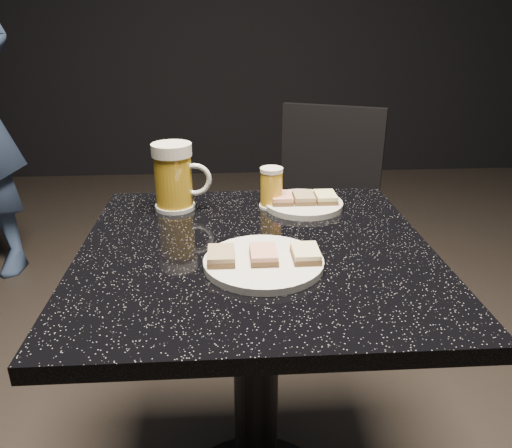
# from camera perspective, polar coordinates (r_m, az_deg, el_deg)

# --- Properties ---
(plate_large) EXTENTS (0.22, 0.22, 0.01)m
(plate_large) POSITION_cam_1_polar(r_m,az_deg,el_deg) (0.92, 0.87, -4.43)
(plate_large) COLOR white
(plate_large) RESTS_ON table
(plate_small) EXTENTS (0.19, 0.19, 0.01)m
(plate_small) POSITION_cam_1_polar(r_m,az_deg,el_deg) (1.21, 5.44, 2.29)
(plate_small) COLOR silver
(plate_small) RESTS_ON table
(table) EXTENTS (0.70, 0.70, 0.75)m
(table) POSITION_cam_1_polar(r_m,az_deg,el_deg) (1.12, 0.00, -13.89)
(table) COLOR black
(table) RESTS_ON floor
(beer_mug) EXTENTS (0.14, 0.10, 0.16)m
(beer_mug) POSITION_cam_1_polar(r_m,az_deg,el_deg) (1.19, -9.29, 5.36)
(beer_mug) COLOR silver
(beer_mug) RESTS_ON table
(beer_tumbler) EXTENTS (0.06, 0.06, 0.10)m
(beer_tumbler) POSITION_cam_1_polar(r_m,az_deg,el_deg) (1.19, 1.77, 4.14)
(beer_tumbler) COLOR white
(beer_tumbler) RESTS_ON table
(chair) EXTENTS (0.51, 0.51, 0.87)m
(chair) POSITION_cam_1_polar(r_m,az_deg,el_deg) (1.93, 7.66, 1.89)
(chair) COLOR black
(chair) RESTS_ON floor
(canapes_on_plate_large) EXTENTS (0.21, 0.07, 0.02)m
(canapes_on_plate_large) POSITION_cam_1_polar(r_m,az_deg,el_deg) (0.91, 0.87, -3.52)
(canapes_on_plate_large) COLOR #4C3521
(canapes_on_plate_large) RESTS_ON plate_large
(canapes_on_plate_small) EXTENTS (0.16, 0.07, 0.02)m
(canapes_on_plate_small) POSITION_cam_1_polar(r_m,az_deg,el_deg) (1.21, 5.47, 3.01)
(canapes_on_plate_small) COLOR #4C3521
(canapes_on_plate_small) RESTS_ON plate_small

